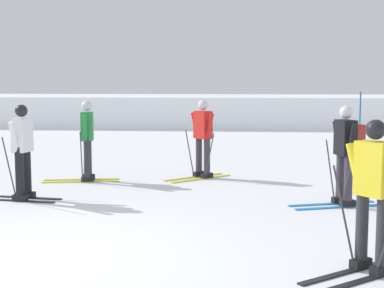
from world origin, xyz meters
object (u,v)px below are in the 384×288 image
skier_black (346,150)px  skier_white (22,149)px  skier_yellow (373,192)px  skier_red (203,136)px  skier_green (87,138)px  trail_marker_pole (360,122)px

skier_black → skier_white: same height
skier_yellow → skier_red: bearing=110.3°
skier_white → skier_red: same height
skier_green → skier_red: 2.49m
skier_black → skier_yellow: size_ratio=1.00×
skier_red → skier_yellow: same height
skier_black → skier_red: size_ratio=1.00×
skier_yellow → trail_marker_pole: trail_marker_pole is taller
skier_white → skier_red: bearing=40.3°
skier_black → skier_white: (-5.66, 0.01, -0.04)m
skier_red → skier_black: bearing=-45.0°
skier_black → skier_green: size_ratio=1.00×
skier_black → skier_green: 5.40m
skier_black → trail_marker_pole: size_ratio=0.95×
skier_black → skier_yellow: (-0.35, -3.48, -0.04)m
skier_green → skier_red: bearing=14.2°
skier_yellow → trail_marker_pole: bearing=79.0°
skier_green → skier_yellow: bearing=-49.6°
skier_white → skier_green: bearing=71.9°
skier_black → trail_marker_pole: trail_marker_pole is taller
skier_green → skier_yellow: size_ratio=1.00×
skier_white → skier_red: size_ratio=1.00×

